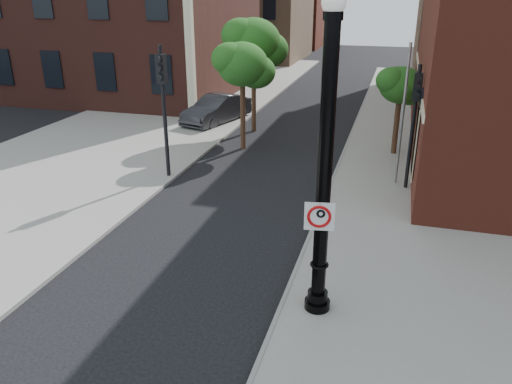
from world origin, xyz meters
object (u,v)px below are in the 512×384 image
(traffic_signal_left, at_px, (163,91))
(traffic_signal_right, at_px, (415,108))
(lamppost, at_px, (324,183))
(parked_car, at_px, (217,109))
(no_parking_sign, at_px, (319,216))

(traffic_signal_left, xyz_separation_m, traffic_signal_right, (9.09, 1.28, -0.34))
(lamppost, relative_size, parked_car, 1.49)
(no_parking_sign, bearing_deg, traffic_signal_right, 67.47)
(lamppost, relative_size, no_parking_sign, 10.88)
(lamppost, distance_m, parked_car, 18.18)
(parked_car, relative_size, traffic_signal_right, 1.02)
(no_parking_sign, xyz_separation_m, traffic_signal_left, (-7.14, 7.35, 0.91))
(lamppost, bearing_deg, no_parking_sign, -99.19)
(parked_car, distance_m, traffic_signal_left, 9.26)
(traffic_signal_left, distance_m, traffic_signal_right, 9.19)
(traffic_signal_left, bearing_deg, parked_car, 100.10)
(lamppost, bearing_deg, traffic_signal_right, 77.20)
(lamppost, height_order, parked_car, lamppost)
(lamppost, xyz_separation_m, no_parking_sign, (-0.03, -0.18, -0.70))
(lamppost, bearing_deg, traffic_signal_left, 134.98)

